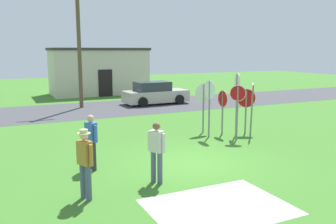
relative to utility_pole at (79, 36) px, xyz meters
The scene contains 16 objects.
ground_plane 13.72m from the utility_pole, 86.67° to the right, with size 80.00×80.00×0.00m, color #3D7528.
street_asphalt 4.59m from the utility_pole, 54.04° to the right, with size 60.00×6.40×0.01m, color #424247.
concrete_path 16.72m from the utility_pole, 91.27° to the right, with size 3.20×2.40×0.01m, color #ADAAA3.
building_background 7.73m from the utility_pole, 66.27° to the left, with size 7.75×3.96×3.77m.
utility_pole is the anchor object (origin of this frame).
parked_car_on_street 6.13m from the utility_pole, ahead, with size 4.34×2.10×1.51m.
stop_sign_center_cluster 11.20m from the utility_pole, 69.15° to the right, with size 0.07×0.73×1.91m.
stop_sign_far_back 11.02m from the utility_pole, 73.28° to the right, with size 0.07×0.78×2.38m.
stop_sign_leaning_right 11.60m from the utility_pole, 68.00° to the right, with size 0.31×0.77×2.67m.
stop_sign_rear_left 10.33m from the utility_pole, 70.47° to the right, with size 0.86×0.07×2.17m.
stop_sign_leaning_left 12.18m from the utility_pole, 66.36° to the right, with size 0.53×0.62×2.28m.
stop_sign_tallest 12.05m from the utility_pole, 70.62° to the right, with size 0.55×0.37×2.21m.
stop_sign_rear_right 11.79m from the utility_pole, 64.60° to the right, with size 0.75×0.40×1.96m.
person_with_sunhat 14.56m from the utility_pole, 94.17° to the right, with size 0.37×0.51×1.69m.
person_near_signs 15.07m from the utility_pole, 101.85° to the right, with size 0.35×0.53×1.74m.
person_holding_notes 12.94m from the utility_pole, 100.84° to the right, with size 0.33×0.54×1.69m.
Camera 1 is at (-5.56, -9.73, 3.57)m, focal length 38.55 mm.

